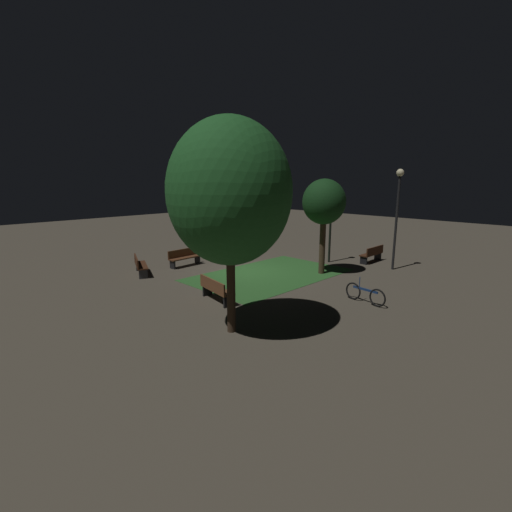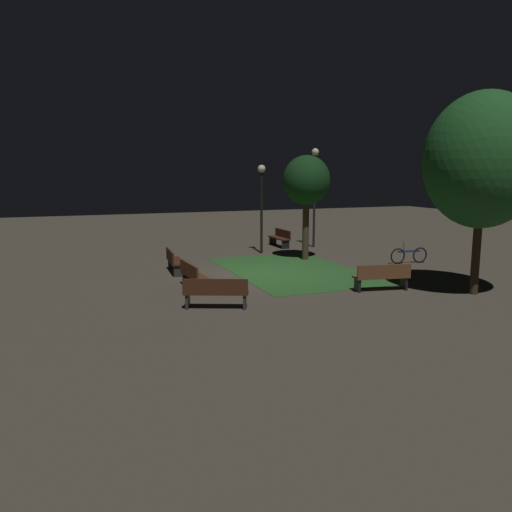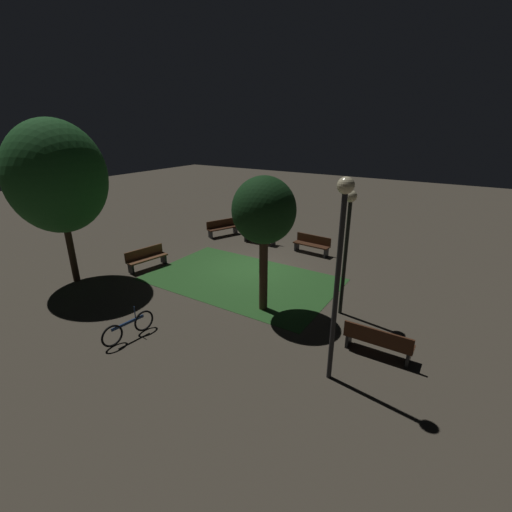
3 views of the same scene
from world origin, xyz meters
The scene contains 12 objects.
ground_plane centered at (0.00, 0.00, 0.00)m, with size 60.00×60.00×0.00m, color #4C4438.
grass_lawn centered at (-0.34, 1.29, 0.01)m, with size 7.46×4.68×0.01m, color #2D6028.
bench_by_lamp centered at (-1.47, -3.10, 0.48)m, with size 1.83×0.61×0.88m.
bench_front_left centered at (1.47, -3.10, 0.48)m, with size 1.82×0.58×0.88m.
bench_path_side centered at (-6.28, 3.45, 0.48)m, with size 1.80×0.49×0.88m.
bench_near_trees centered at (3.98, -3.09, 0.48)m, with size 1.14×1.85×0.88m.
bench_lawn_edge centered at (3.86, 2.47, 0.48)m, with size 0.78×1.86×0.88m.
tree_back_right centered at (5.22, 4.92, 4.10)m, with size 3.49×3.49×6.15m.
tree_lawn_side centered at (-2.33, 2.87, 3.38)m, with size 2.01×2.01×4.49m.
lamp_post_plaza_east centered at (-4.65, 1.74, 2.83)m, with size 0.36×0.36×4.10m.
lamp_post_path_center centered at (-5.51, 4.96, 3.32)m, with size 0.36×0.36×4.94m.
bicycle centered at (0.09, 6.47, 0.34)m, with size 0.25×1.70×0.93m.
Camera 2 is at (16.95, -6.95, 3.74)m, focal length 35.14 mm.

